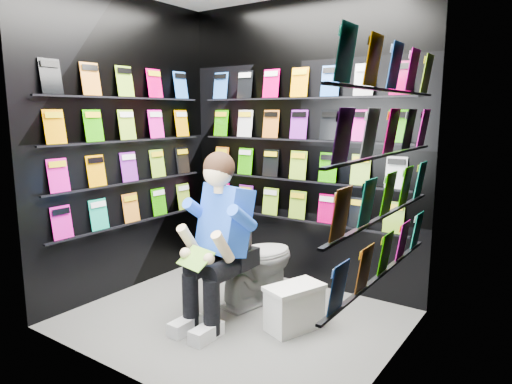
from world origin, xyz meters
The scene contains 13 objects.
floor centered at (0.00, 0.00, 0.00)m, with size 2.40×2.40×0.00m, color slate.
wall_back centered at (0.00, 1.00, 1.30)m, with size 2.40×0.04×2.60m, color black.
wall_front centered at (0.00, -1.00, 1.30)m, with size 2.40×0.04×2.60m, color black.
wall_left centered at (-1.20, 0.00, 1.30)m, with size 0.04×2.00×2.60m, color black.
wall_right centered at (1.20, 0.00, 1.30)m, with size 0.04×2.00×2.60m, color black.
comics_back centered at (0.00, 0.97, 1.31)m, with size 2.10×0.06×1.37m, color #C50053, non-canonical shape.
comics_left centered at (-1.17, 0.00, 1.31)m, with size 0.06×1.70×1.37m, color #C50053, non-canonical shape.
comics_right centered at (1.17, 0.00, 1.31)m, with size 0.06×1.70×1.37m, color #C50053, non-canonical shape.
toilet centered at (-0.07, 0.37, 0.37)m, with size 0.42×0.75×0.73m, color white.
longbox centered at (0.46, 0.13, 0.15)m, with size 0.23×0.41×0.31m, color white.
longbox_lid centered at (0.46, 0.13, 0.32)m, with size 0.25×0.43×0.03m, color white.
reader centered at (-0.07, -0.01, 0.78)m, with size 0.53×0.77×1.43m, color blue, non-canonical shape.
held_comic centered at (-0.07, -0.36, 0.58)m, with size 0.27×0.01×0.19m, color green.
Camera 1 is at (2.05, -2.65, 1.60)m, focal length 32.00 mm.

